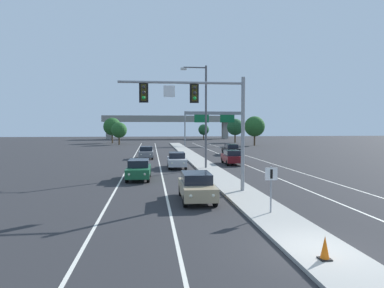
{
  "coord_description": "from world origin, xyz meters",
  "views": [
    {
      "loc": [
        -5.61,
        -10.83,
        4.27
      ],
      "look_at": [
        -3.2,
        9.4,
        3.2
      ],
      "focal_mm": 32.16,
      "sensor_mm": 36.0,
      "label": 1
    }
  ],
  "objects": [
    {
      "name": "edge_stripe_left",
      "position": [
        -8.0,
        25.0,
        0.0
      ],
      "size": [
        0.14,
        100.0,
        0.01
      ],
      "primitive_type": "cube",
      "color": "silver",
      "rests_on": "ground"
    },
    {
      "name": "street_lamp_median",
      "position": [
        -0.48,
        22.57,
        5.79
      ],
      "size": [
        2.58,
        0.28,
        10.0
      ],
      "color": "#4C4C51",
      "rests_on": "median_island"
    },
    {
      "name": "overhead_signal_mast",
      "position": [
        -2.36,
        10.44,
        5.36
      ],
      "size": [
        7.9,
        0.44,
        7.2
      ],
      "color": "gray",
      "rests_on": "median_island"
    },
    {
      "name": "car_oncoming_tan",
      "position": [
        -3.04,
        8.52,
        0.82
      ],
      "size": [
        1.85,
        4.48,
        1.58
      ],
      "color": "tan",
      "rests_on": "ground"
    },
    {
      "name": "lane_stripe_oncoming_center",
      "position": [
        -4.7,
        25.0,
        0.0
      ],
      "size": [
        0.14,
        100.0,
        0.01
      ],
      "primitive_type": "cube",
      "color": "silver",
      "rests_on": "ground"
    },
    {
      "name": "car_receding_black",
      "position": [
        6.14,
        39.04,
        0.82
      ],
      "size": [
        1.89,
        4.5,
        1.58
      ],
      "color": "black",
      "rests_on": "ground"
    },
    {
      "name": "tree_far_left_a",
      "position": [
        -12.86,
        68.66,
        3.35
      ],
      "size": [
        3.55,
        3.55,
        5.14
      ],
      "color": "#4C3823",
      "rests_on": "ground"
    },
    {
      "name": "tree_far_left_c",
      "position": [
        -15.27,
        76.71,
        4.14
      ],
      "size": [
        4.39,
        4.39,
        6.35
      ],
      "color": "#4C3823",
      "rests_on": "ground"
    },
    {
      "name": "car_oncoming_green",
      "position": [
        -6.61,
        16.78,
        0.82
      ],
      "size": [
        1.91,
        4.51,
        1.58
      ],
      "color": "#195633",
      "rests_on": "ground"
    },
    {
      "name": "car_oncoming_grey",
      "position": [
        -6.27,
        34.48,
        0.82
      ],
      "size": [
        1.87,
        4.49,
        1.58
      ],
      "color": "slate",
      "rests_on": "ground"
    },
    {
      "name": "tree_far_right_a",
      "position": [
        10.54,
        94.3,
        3.14
      ],
      "size": [
        3.33,
        3.33,
        4.82
      ],
      "color": "#4C3823",
      "rests_on": "ground"
    },
    {
      "name": "ground_plane",
      "position": [
        0.0,
        0.0,
        0.0
      ],
      "size": [
        260.0,
        260.0,
        0.0
      ],
      "primitive_type": "plane",
      "color": "#28282B"
    },
    {
      "name": "car_oncoming_silver",
      "position": [
        -3.04,
        23.97,
        0.82
      ],
      "size": [
        1.9,
        4.5,
        1.58
      ],
      "color": "#B7B7BC",
      "rests_on": "ground"
    },
    {
      "name": "median_island",
      "position": [
        0.0,
        18.0,
        0.07
      ],
      "size": [
        2.4,
        110.0,
        0.15
      ],
      "primitive_type": "cube",
      "color": "#9E9B93",
      "rests_on": "ground"
    },
    {
      "name": "tree_far_right_b",
      "position": [
        16.79,
        61.9,
        4.18
      ],
      "size": [
        4.43,
        4.43,
        6.41
      ],
      "color": "#4C3823",
      "rests_on": "ground"
    },
    {
      "name": "median_sign_post",
      "position": [
        0.04,
        4.8,
        1.59
      ],
      "size": [
        0.6,
        0.1,
        2.2
      ],
      "color": "gray",
      "rests_on": "median_island"
    },
    {
      "name": "highway_sign_gantry",
      "position": [
        8.2,
        63.62,
        6.16
      ],
      "size": [
        13.28,
        0.42,
        7.5
      ],
      "color": "gray",
      "rests_on": "ground"
    },
    {
      "name": "overpass_bridge",
      "position": [
        0.0,
        103.22,
        5.78
      ],
      "size": [
        42.4,
        6.4,
        7.65
      ],
      "color": "gray",
      "rests_on": "ground"
    },
    {
      "name": "traffic_cone_median_nose",
      "position": [
        -0.31,
        -0.99,
        0.51
      ],
      "size": [
        0.36,
        0.36,
        0.74
      ],
      "color": "black",
      "rests_on": "median_island"
    },
    {
      "name": "edge_stripe_right",
      "position": [
        8.0,
        25.0,
        0.0
      ],
      "size": [
        0.14,
        100.0,
        0.01
      ],
      "primitive_type": "cube",
      "color": "silver",
      "rests_on": "ground"
    },
    {
      "name": "car_receding_darkred",
      "position": [
        3.34,
        26.54,
        0.82
      ],
      "size": [
        1.93,
        4.51,
        1.58
      ],
      "color": "#5B0F14",
      "rests_on": "ground"
    },
    {
      "name": "lane_stripe_receding_center",
      "position": [
        4.7,
        25.0,
        0.0
      ],
      "size": [
        0.14,
        100.0,
        0.01
      ],
      "primitive_type": "cube",
      "color": "silver",
      "rests_on": "ground"
    },
    {
      "name": "tree_far_right_c",
      "position": [
        15.81,
        75.47,
        4.02
      ],
      "size": [
        4.25,
        4.25,
        6.15
      ],
      "color": "#4C3823",
      "rests_on": "ground"
    }
  ]
}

